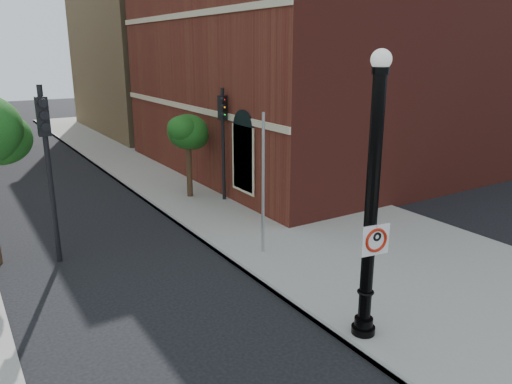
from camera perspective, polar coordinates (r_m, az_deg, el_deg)
ground at (r=10.42m, az=0.52°, el=-19.69°), size 120.00×120.00×0.00m
sidewalk_right at (r=21.00m, az=-0.36°, el=-0.61°), size 8.00×60.00×0.12m
curb_edge at (r=19.32m, az=-10.38°, el=-2.36°), size 0.10×60.00×0.14m
brick_wall_building at (r=29.48m, az=12.68°, el=16.03°), size 22.30×16.30×12.50m
bg_building_tan_b at (r=42.45m, az=-3.21°, el=17.28°), size 22.00×14.00×14.00m
lamppost at (r=10.42m, az=12.98°, el=-2.67°), size 0.52×0.52×6.10m
no_parking_sign at (r=10.50m, az=13.52°, el=-5.33°), size 0.65×0.15×0.66m
traffic_signal_left at (r=15.12m, az=-22.83°, el=4.86°), size 0.34×0.43×5.16m
traffic_signal_right at (r=19.93m, az=-3.80°, el=7.47°), size 0.36×0.41×4.63m
utility_pole at (r=14.70m, az=0.81°, el=0.65°), size 0.09×0.09×4.36m
street_tree_c at (r=20.62m, az=-7.77°, el=6.70°), size 1.97×1.78×3.55m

